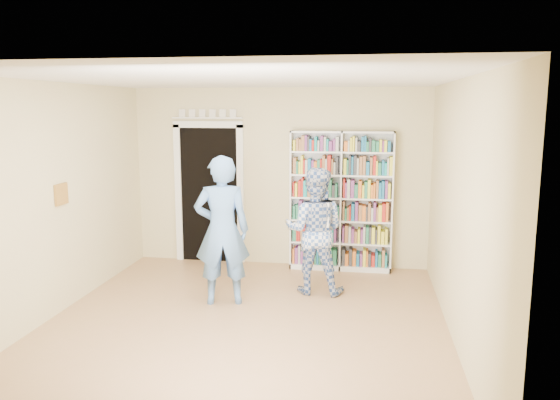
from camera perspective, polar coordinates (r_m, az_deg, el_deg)
floor at (r=6.28m, az=-3.78°, el=-12.92°), size 5.00×5.00×0.00m
ceiling at (r=5.80m, az=-4.08°, el=12.51°), size 5.00×5.00×0.00m
wall_back at (r=8.32m, az=-0.09°, el=2.36°), size 4.50×0.00×4.50m
wall_left at (r=6.76m, az=-22.87°, el=-0.12°), size 0.00×5.00×5.00m
wall_right at (r=5.83m, az=18.20°, el=-1.31°), size 0.00×5.00×5.00m
bookshelf at (r=8.12m, az=6.40°, el=-0.07°), size 1.50×0.28×2.07m
doorway at (r=8.56m, az=-7.40°, el=1.33°), size 1.10×0.08×2.43m
wall_art at (r=6.91m, az=-21.89°, el=0.56°), size 0.03×0.25×0.25m
man_blue at (r=6.72m, az=-6.07°, el=-3.18°), size 0.76×0.59×1.85m
man_plaid at (r=7.11m, az=3.64°, el=-3.22°), size 0.84×0.67×1.65m
paper_sheet at (r=6.87m, az=4.20°, el=-1.60°), size 0.22×0.04×0.32m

